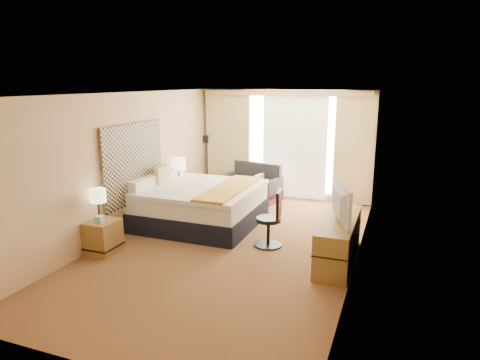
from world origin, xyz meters
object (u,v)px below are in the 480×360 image
(nightstand_left, at_px, (103,237))
(bed, at_px, (198,204))
(loveseat, at_px, (252,187))
(lamp_left, at_px, (98,196))
(nightstand_right, at_px, (177,199))
(media_dresser, at_px, (339,240))
(floor_lamp, at_px, (207,156))
(lamp_right, at_px, (179,164))
(television, at_px, (336,203))
(desk_chair, at_px, (272,221))

(nightstand_left, relative_size, bed, 0.24)
(loveseat, relative_size, lamp_left, 2.71)
(nightstand_right, relative_size, loveseat, 0.37)
(media_dresser, height_order, bed, bed)
(floor_lamp, xyz_separation_m, lamp_left, (-0.38, -3.37, -0.15))
(nightstand_left, xyz_separation_m, lamp_left, (-0.03, -0.02, 0.70))
(nightstand_left, xyz_separation_m, bed, (0.81, 1.90, 0.13))
(nightstand_left, bearing_deg, nightstand_right, 90.00)
(bed, xyz_separation_m, lamp_left, (-0.84, -1.92, 0.57))
(lamp_right, bearing_deg, television, -24.64)
(bed, bearing_deg, nightstand_left, -113.03)
(nightstand_right, xyz_separation_m, lamp_left, (-0.03, -2.52, 0.70))
(nightstand_right, relative_size, desk_chair, 0.55)
(loveseat, xyz_separation_m, television, (2.44, -3.14, 0.71))
(nightstand_right, relative_size, lamp_right, 0.88)
(desk_chair, bearing_deg, nightstand_left, -161.14)
(desk_chair, bearing_deg, bed, 152.11)
(bed, height_order, television, television)
(nightstand_right, height_order, lamp_right, lamp_right)
(desk_chair, height_order, television, television)
(nightstand_right, xyz_separation_m, television, (3.65, -1.59, 0.71))
(nightstand_right, xyz_separation_m, loveseat, (1.21, 1.55, 0.01))
(nightstand_left, relative_size, lamp_right, 0.88)
(nightstand_right, xyz_separation_m, bed, (0.81, -0.60, 0.13))
(media_dresser, distance_m, lamp_right, 4.03)
(nightstand_left, xyz_separation_m, television, (3.65, 0.91, 0.71))
(lamp_left, bearing_deg, bed, 66.48)
(television, bearing_deg, lamp_left, 85.57)
(lamp_right, bearing_deg, loveseat, 51.46)
(loveseat, distance_m, floor_lamp, 1.39)
(media_dresser, xyz_separation_m, loveseat, (-2.49, 3.00, -0.07))
(nightstand_right, relative_size, media_dresser, 0.31)
(nightstand_right, distance_m, lamp_left, 2.61)
(media_dresser, bearing_deg, television, -109.63)
(nightstand_left, distance_m, bed, 2.07)
(nightstand_left, distance_m, desk_chair, 2.84)
(loveseat, bearing_deg, desk_chair, -53.04)
(media_dresser, height_order, television, television)
(loveseat, xyz_separation_m, lamp_right, (-1.18, -1.48, 0.75))
(floor_lamp, bearing_deg, nightstand_left, -95.97)
(nightstand_left, bearing_deg, media_dresser, 15.84)
(loveseat, relative_size, desk_chair, 1.49)
(nightstand_left, height_order, floor_lamp, floor_lamp)
(lamp_right, bearing_deg, media_dresser, -22.50)
(nightstand_left, distance_m, loveseat, 4.23)
(desk_chair, relative_size, lamp_left, 1.82)
(desk_chair, bearing_deg, media_dresser, -18.81)
(nightstand_left, xyz_separation_m, lamp_right, (0.03, 2.57, 0.76))
(loveseat, height_order, floor_lamp, floor_lamp)
(bed, bearing_deg, lamp_right, 139.22)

